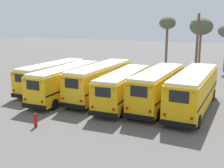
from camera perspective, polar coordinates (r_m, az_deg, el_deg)
name	(u,v)px	position (r m, az deg, el deg)	size (l,w,h in m)	color
ground_plane	(111,101)	(26.65, -0.23, -3.53)	(160.00, 160.00, 0.00)	#5B5956
school_bus_0	(53,76)	(30.96, -11.94, 1.60)	(2.76, 9.74, 3.01)	yellow
school_bus_1	(67,81)	(27.82, -9.20, 0.58)	(2.60, 10.22, 3.10)	yellow
school_bus_2	(100,80)	(27.50, -2.39, 0.79)	(2.58, 10.26, 3.26)	yellow
school_bus_3	(124,87)	(25.28, 2.43, -0.58)	(2.84, 9.68, 3.01)	#EAAA0F
school_bus_4	(158,87)	(24.81, 9.29, -0.67)	(2.67, 9.60, 3.29)	#EAAA0F
school_bus_5	(194,90)	(24.60, 16.24, -1.10)	(2.83, 10.97, 3.31)	#EAAA0F
utility_pole	(197,46)	(37.27, 16.87, 7.35)	(1.80, 0.31, 8.37)	brown
bare_tree_1	(167,25)	(45.31, 11.20, 11.73)	(2.54, 2.54, 8.09)	brown
bare_tree_2	(201,27)	(42.32, 17.68, 10.98)	(3.24, 3.24, 7.90)	brown
fire_hydrant	(35,120)	(20.92, -15.29, -7.10)	(0.24, 0.24, 1.03)	#B21414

